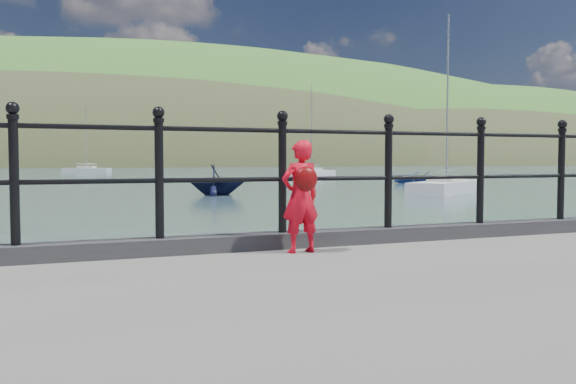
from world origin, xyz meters
name	(u,v)px	position (x,y,z in m)	size (l,w,h in m)	color
ground	(220,350)	(0.00, 0.00, 0.00)	(600.00, 600.00, 0.00)	#2D4251
kerb	(224,243)	(0.00, -0.15, 1.07)	(60.00, 0.30, 0.15)	#28282B
railing	(223,164)	(0.00, -0.15, 1.82)	(18.11, 0.11, 1.20)	black
far_shore	(151,221)	(38.34, 239.41, -22.57)	(830.00, 200.00, 156.00)	#333A21
child	(301,196)	(0.64, -0.52, 1.53)	(0.41, 0.33, 1.05)	red
launch_blue	(424,177)	(26.13, 34.41, 0.51)	(3.55, 4.97, 1.03)	navy
launch_navy	(217,180)	(6.96, 25.54, 0.82)	(2.69, 3.12, 1.64)	black
sailboat_near	(446,188)	(19.16, 22.24, 0.34)	(7.18, 6.06, 10.02)	silver
sailboat_far	(312,174)	(26.72, 57.24, 0.34)	(7.41, 6.06, 10.68)	white
sailboat_deep	(87,170)	(4.46, 88.28, 0.34)	(7.01, 4.98, 10.02)	silver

